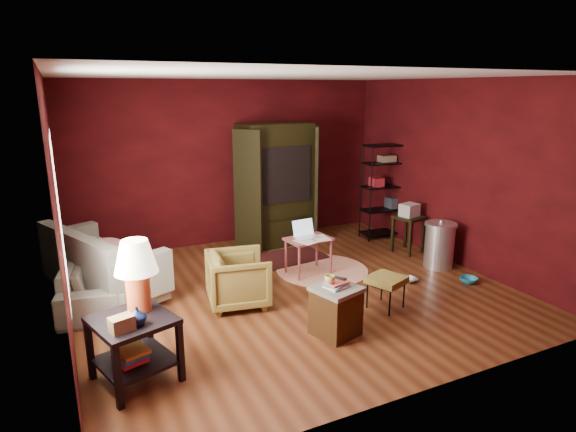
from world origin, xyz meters
name	(u,v)px	position (x,y,z in m)	size (l,w,h in m)	color
room	(292,190)	(-0.04, -0.01, 1.40)	(5.54, 5.04, 2.84)	brown
sofa	(99,268)	(-2.37, 0.97, 0.39)	(1.98, 0.58, 0.77)	slate
armchair	(238,277)	(-0.82, -0.06, 0.37)	(0.73, 0.68, 0.75)	black
pet_bowl_steel	(409,274)	(1.60, -0.42, 0.11)	(0.23, 0.06, 0.23)	silver
pet_bowl_turquoise	(469,274)	(2.34, -0.81, 0.12)	(0.25, 0.08, 0.25)	teal
vase	(137,316)	(-2.22, -1.34, 0.71)	(0.16, 0.17, 0.16)	#0B1439
mug	(330,278)	(-0.21, -1.26, 0.68)	(0.11, 0.09, 0.11)	#DEC96C
side_table	(135,298)	(-2.20, -1.12, 0.79)	(0.83, 0.83, 1.32)	black
sofa_cushions	(100,266)	(-2.35, 0.97, 0.41)	(1.49, 2.14, 0.84)	slate
hamper	(336,310)	(-0.11, -1.25, 0.29)	(0.57, 0.57, 0.65)	#462710
footstool	(386,281)	(0.79, -0.95, 0.36)	(0.52, 0.52, 0.41)	black
rug_round	(322,270)	(0.71, 0.50, 0.01)	(1.78, 1.78, 0.01)	white
rug_oriental	(289,257)	(0.51, 1.21, 0.02)	(1.21, 0.87, 0.01)	#4A1413
laptop_desk	(308,242)	(0.46, 0.49, 0.49)	(0.68, 0.56, 0.79)	#9B4748
tv_armoire	(276,183)	(0.64, 2.00, 1.09)	(1.64, 0.94, 2.09)	black
wire_shelving	(386,187)	(2.57, 1.48, 0.93)	(0.86, 0.43, 1.70)	black
small_stand	(409,216)	(2.41, 0.62, 0.62)	(0.50, 0.50, 0.83)	black
trash_can	(439,245)	(2.38, -0.15, 0.35)	(0.63, 0.63, 0.75)	silver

